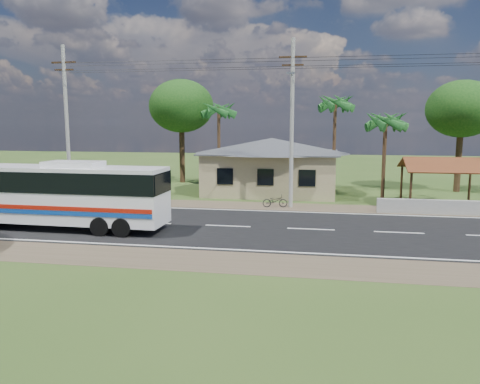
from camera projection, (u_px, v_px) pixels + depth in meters
The scene contains 13 objects.
ground at pixel (228, 226), 25.61m from camera, with size 120.00×120.00×0.00m, color #2C4619.
road at pixel (228, 226), 25.61m from camera, with size 120.00×16.00×0.03m.
house at pixel (271, 160), 37.72m from camera, with size 12.40×10.00×5.00m.
waiting_shed at pixel (443, 166), 31.29m from camera, with size 5.20×4.48×3.35m.
concrete_barrier at pixel (435, 207), 28.97m from camera, with size 7.00×0.30×0.90m, color #9E9E99.
utility_poles at pixel (287, 120), 30.63m from camera, with size 32.80×2.22×11.00m.
palm_near at pixel (386, 121), 33.88m from camera, with size 2.80×2.80×6.70m.
palm_mid at pixel (335, 104), 38.65m from camera, with size 2.80×2.80×8.20m.
palm_far at pixel (219, 110), 40.90m from camera, with size 2.80×2.80×7.70m.
tree_behind_house at pixel (181, 106), 43.46m from camera, with size 6.00×6.00×9.61m.
tree_behind_shed at pixel (462, 109), 37.51m from camera, with size 5.60×5.60×9.02m.
coach_bus at pixel (58, 190), 24.73m from camera, with size 11.76×2.76×3.63m.
motorcycle at pixel (275, 201), 31.31m from camera, with size 0.58×1.65×0.87m, color black.
Camera 1 is at (4.94, -24.57, 5.64)m, focal length 35.00 mm.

